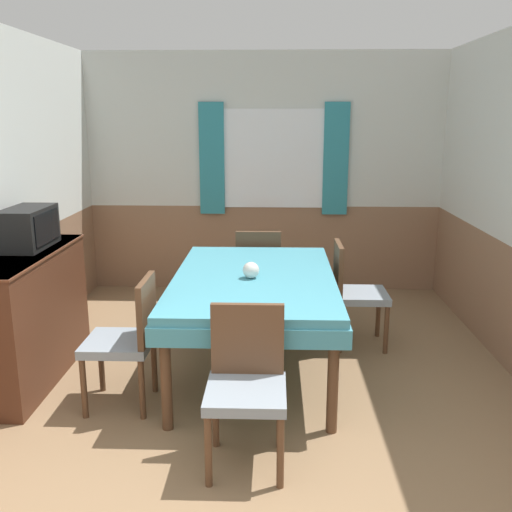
% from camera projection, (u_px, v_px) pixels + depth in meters
% --- Properties ---
extents(wall_back, '(4.27, 0.10, 2.60)m').
position_uv_depth(wall_back, '(265.00, 173.00, 6.28)').
color(wall_back, silver).
rests_on(wall_back, ground_plane).
extents(dining_table, '(1.22, 1.93, 0.77)m').
position_uv_depth(dining_table, '(254.00, 288.00, 4.27)').
color(dining_table, teal).
rests_on(dining_table, ground_plane).
extents(chair_head_near, '(0.44, 0.44, 0.89)m').
position_uv_depth(chair_head_near, '(246.00, 380.00, 3.17)').
color(chair_head_near, brown).
rests_on(chair_head_near, ground_plane).
extents(chair_left_near, '(0.44, 0.44, 0.89)m').
position_uv_depth(chair_left_near, '(128.00, 336.00, 3.80)').
color(chair_left_near, brown).
rests_on(chair_left_near, ground_plane).
extents(chair_head_window, '(0.44, 0.44, 0.89)m').
position_uv_depth(chair_head_window, '(259.00, 270.00, 5.46)').
color(chair_head_window, brown).
rests_on(chair_head_window, ground_plane).
extents(chair_right_far, '(0.44, 0.44, 0.89)m').
position_uv_depth(chair_right_far, '(353.00, 290.00, 4.83)').
color(chair_right_far, brown).
rests_on(chair_right_far, ground_plane).
extents(sideboard, '(0.46, 1.38, 0.97)m').
position_uv_depth(sideboard, '(27.00, 316.00, 4.20)').
color(sideboard, '#4C2819').
rests_on(sideboard, ground_plane).
extents(tv, '(0.29, 0.53, 0.30)m').
position_uv_depth(tv, '(28.00, 228.00, 4.23)').
color(tv, black).
rests_on(tv, sideboard).
extents(vase, '(0.12, 0.12, 0.12)m').
position_uv_depth(vase, '(251.00, 270.00, 4.17)').
color(vase, silver).
rests_on(vase, dining_table).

